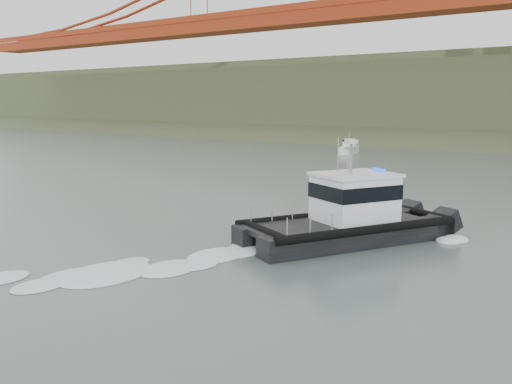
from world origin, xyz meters
TOP-DOWN VIEW (x-y plane):
  - ground at (0.00, 0.00)m, footprint 400.00×400.00m
  - patrol_boat at (6.65, 11.32)m, footprint 8.78×11.95m
  - motorboat at (-17.55, 59.17)m, footprint 3.55×6.22m

SIDE VIEW (x-z plane):
  - ground at x=0.00m, z-range 0.00..0.00m
  - motorboat at x=-17.55m, z-range -0.81..2.43m
  - patrol_boat at x=6.65m, z-range -1.37..4.12m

